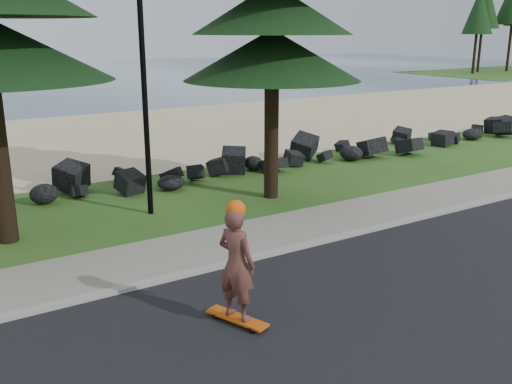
% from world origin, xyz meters
% --- Properties ---
extents(ground, '(160.00, 160.00, 0.00)m').
position_xyz_m(ground, '(0.00, 0.00, 0.00)').
color(ground, '#28571B').
rests_on(ground, ground).
extents(road, '(160.00, 7.00, 0.02)m').
position_xyz_m(road, '(0.00, -4.50, 0.01)').
color(road, black).
rests_on(road, ground).
extents(kerb, '(160.00, 0.20, 0.10)m').
position_xyz_m(kerb, '(0.00, -0.90, 0.05)').
color(kerb, '#A39C93').
rests_on(kerb, ground).
extents(sidewalk, '(160.00, 2.00, 0.08)m').
position_xyz_m(sidewalk, '(0.00, 0.20, 0.04)').
color(sidewalk, gray).
rests_on(sidewalk, ground).
extents(beach_sand, '(160.00, 15.00, 0.01)m').
position_xyz_m(beach_sand, '(0.00, 14.50, 0.01)').
color(beach_sand, tan).
rests_on(beach_sand, ground).
extents(seawall_boulders, '(60.00, 2.40, 1.10)m').
position_xyz_m(seawall_boulders, '(0.00, 5.60, 0.00)').
color(seawall_boulders, black).
rests_on(seawall_boulders, ground).
extents(lamp_post, '(0.25, 0.14, 8.14)m').
position_xyz_m(lamp_post, '(0.00, 3.20, 4.13)').
color(lamp_post, black).
rests_on(lamp_post, ground).
extents(skateboarder, '(0.66, 1.15, 2.09)m').
position_xyz_m(skateboarder, '(-1.03, -3.03, 1.05)').
color(skateboarder, '#C8500B').
rests_on(skateboarder, ground).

